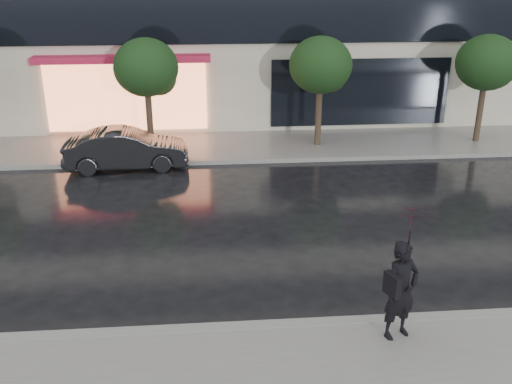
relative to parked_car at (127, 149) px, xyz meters
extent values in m
plane|color=black|center=(3.63, -8.30, -0.65)|extent=(120.00, 120.00, 0.00)
cube|color=slate|center=(3.63, 1.95, -0.59)|extent=(60.00, 3.50, 0.12)
cube|color=gray|center=(3.63, -9.30, -0.58)|extent=(60.00, 0.25, 0.14)
cube|color=gray|center=(3.63, 0.20, -0.58)|extent=(60.00, 0.25, 0.14)
cube|color=black|center=(3.63, 3.64, 3.65)|extent=(28.00, 0.12, 1.60)
cube|color=#FF8C59|center=(-0.37, 3.62, 0.95)|extent=(6.00, 0.10, 2.60)
cube|color=#B91C41|center=(-0.37, 3.29, 2.40)|extent=(6.40, 0.70, 0.25)
cube|color=black|center=(8.63, 3.64, 0.95)|extent=(7.00, 0.10, 2.60)
cylinder|color=#33261C|center=(0.63, 1.70, 0.45)|extent=(0.22, 0.22, 2.20)
ellipsoid|color=black|center=(0.63, 1.70, 2.35)|extent=(2.20, 2.20, 1.98)
sphere|color=black|center=(1.03, 1.90, 1.95)|extent=(1.20, 1.20, 1.20)
cylinder|color=#33261C|center=(6.63, 1.70, 0.45)|extent=(0.22, 0.22, 2.20)
ellipsoid|color=black|center=(6.63, 1.70, 2.35)|extent=(2.20, 2.20, 1.98)
sphere|color=black|center=(7.03, 1.90, 1.95)|extent=(1.20, 1.20, 1.20)
cylinder|color=#33261C|center=(12.63, 1.70, 0.45)|extent=(0.22, 0.22, 2.20)
ellipsoid|color=black|center=(12.63, 1.70, 2.35)|extent=(2.20, 2.20, 1.98)
sphere|color=black|center=(13.03, 1.90, 1.95)|extent=(1.20, 1.20, 1.20)
imported|color=black|center=(0.00, 0.00, 0.00)|extent=(4.04, 1.61, 1.31)
imported|color=black|center=(5.93, -9.80, 0.38)|extent=(0.78, 0.66, 1.83)
imported|color=#350919|center=(5.99, -9.78, 1.53)|extent=(1.18, 1.19, 0.83)
cylinder|color=black|center=(5.99, -9.78, 1.05)|extent=(0.02, 0.02, 0.92)
cube|color=black|center=(5.71, -9.96, 0.60)|extent=(0.24, 0.36, 0.39)
camera|label=1|loc=(2.73, -18.04, 5.62)|focal=40.00mm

